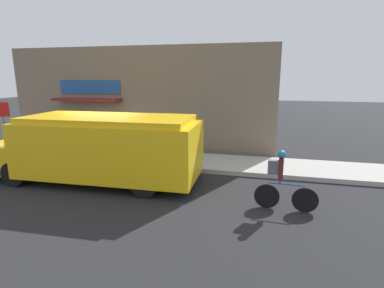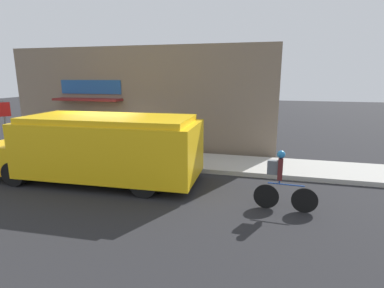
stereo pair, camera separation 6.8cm
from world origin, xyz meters
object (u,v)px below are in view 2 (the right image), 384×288
at_px(cyclist, 281,182).
at_px(stop_sign_post, 4,118).
at_px(trash_bin, 157,145).
at_px(school_bus, 100,147).

bearing_deg(cyclist, stop_sign_post, 168.66).
relative_size(stop_sign_post, trash_bin, 2.52).
distance_m(school_bus, trash_bin, 3.08).
bearing_deg(trash_bin, stop_sign_post, -171.84).
relative_size(school_bus, trash_bin, 8.10).
relative_size(cyclist, trash_bin, 1.83).
bearing_deg(stop_sign_post, school_bus, -18.92).
bearing_deg(stop_sign_post, cyclist, -14.06).
bearing_deg(cyclist, school_bus, 173.87).
distance_m(school_bus, stop_sign_post, 6.11).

